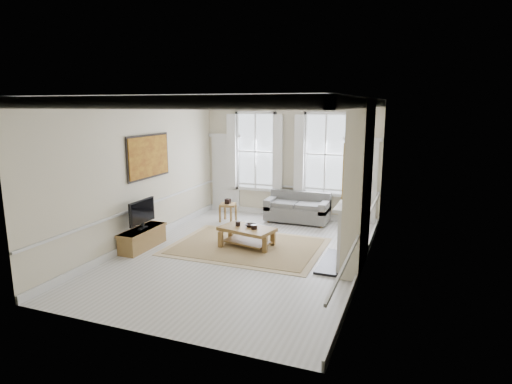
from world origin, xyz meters
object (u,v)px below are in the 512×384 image
at_px(sofa, 298,209).
at_px(tv_stand, 143,238).
at_px(side_table, 228,207).
at_px(coffee_table, 247,231).

height_order(sofa, tv_stand, sofa).
xyz_separation_m(side_table, coffee_table, (1.35, -1.88, -0.02)).
distance_m(sofa, coffee_table, 2.63).
bearing_deg(side_table, coffee_table, -54.41).
bearing_deg(sofa, side_table, -159.49).
relative_size(side_table, coffee_table, 0.37).
bearing_deg(tv_stand, sofa, 52.07).
height_order(sofa, side_table, sofa).
relative_size(side_table, tv_stand, 0.39).
distance_m(sofa, tv_stand, 4.47).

